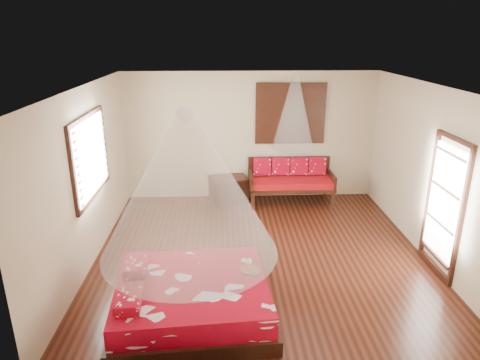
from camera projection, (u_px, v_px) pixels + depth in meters
room at (261, 176)px, 6.80m from camera, size 5.54×5.54×2.84m
bed at (191, 299)px, 5.63m from camera, size 2.17×2.00×0.64m
daybed at (290, 179)px, 9.37m from camera, size 1.83×0.81×0.95m
storage_chest at (228, 189)px, 9.46m from camera, size 0.94×0.78×0.55m
shutter_panel at (290, 114)px, 9.23m from camera, size 1.52×0.06×1.32m
window_left at (91, 157)px, 6.78m from camera, size 0.10×1.74×1.34m
glazed_door at (444, 207)px, 6.45m from camera, size 0.08×1.02×2.16m
wine_tray at (250, 267)px, 5.79m from camera, size 0.26×0.26×0.21m
mosquito_net_main at (188, 184)px, 5.10m from camera, size 2.20×2.20×1.80m
mosquito_net_daybed at (294, 113)px, 8.76m from camera, size 0.87×0.87×1.50m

